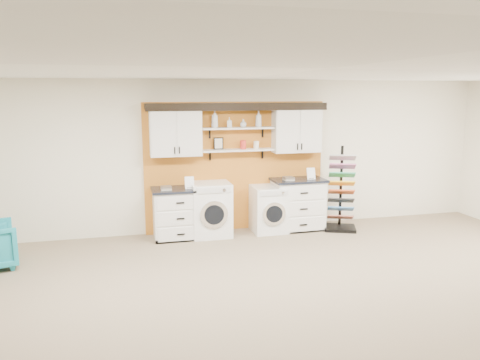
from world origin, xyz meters
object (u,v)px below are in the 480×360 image
object	(u,v)px
base_cabinet_right	(298,204)
washer	(211,209)
dryer	(269,209)
base_cabinet_left	(178,213)
sample_rack	(341,203)

from	to	relation	value
base_cabinet_right	washer	xyz separation A→B (m)	(-1.68, -0.00, 0.00)
base_cabinet_right	dryer	xyz separation A→B (m)	(-0.58, -0.00, -0.05)
dryer	base_cabinet_right	bearing A→B (deg)	0.33
base_cabinet_left	washer	size ratio (longest dim) A/B	0.95
dryer	sample_rack	distance (m)	1.38
base_cabinet_left	base_cabinet_right	distance (m)	2.26
washer	sample_rack	world-z (taller)	sample_rack
base_cabinet_left	sample_rack	distance (m)	3.05
sample_rack	washer	bearing A→B (deg)	-162.76
base_cabinet_right	dryer	world-z (taller)	base_cabinet_right
base_cabinet_right	sample_rack	world-z (taller)	sample_rack
base_cabinet_left	base_cabinet_right	bearing A→B (deg)	-0.00
base_cabinet_left	base_cabinet_right	size ratio (longest dim) A/B	0.93
base_cabinet_left	sample_rack	xyz separation A→B (m)	(3.04, -0.22, 0.06)
washer	sample_rack	bearing A→B (deg)	-5.06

